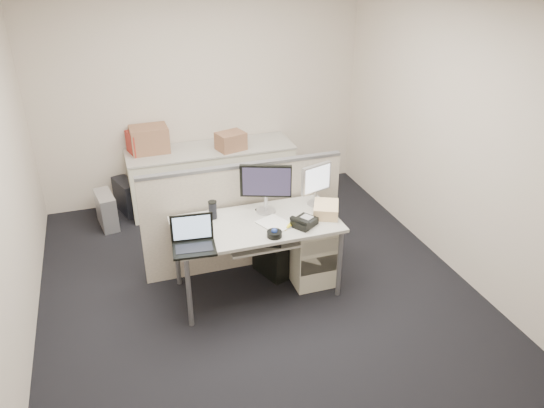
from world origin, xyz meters
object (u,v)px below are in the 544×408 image
object	(u,v)px
desk	(256,229)
laptop	(193,236)
monitor_main	(266,189)
desk_phone	(304,222)

from	to	relation	value
desk	laptop	world-z (taller)	laptop
laptop	desk	bearing A→B (deg)	30.17
monitor_main	desk_phone	distance (m)	0.48
desk	monitor_main	bearing A→B (deg)	50.19
desk	laptop	distance (m)	0.71
desk	desk_phone	distance (m)	0.45
desk	monitor_main	xyz separation A→B (m)	(0.15, 0.18, 0.30)
desk	laptop	size ratio (longest dim) A/B	4.20
laptop	desk_phone	size ratio (longest dim) A/B	1.71
monitor_main	laptop	bearing A→B (deg)	-128.71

